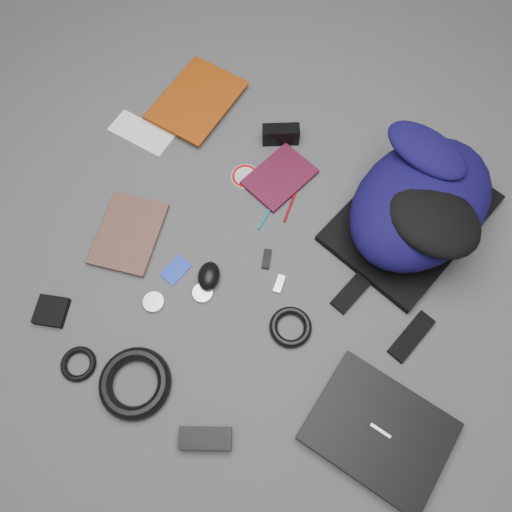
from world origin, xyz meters
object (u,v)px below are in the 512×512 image
(mouse, at_px, (209,276))
(pouch, at_px, (51,311))
(comic_book, at_px, (101,227))
(backpack, at_px, (421,202))
(power_brick, at_px, (205,438))
(textbook_red, at_px, (169,87))
(laptop, at_px, (379,431))
(dvd_case, at_px, (280,177))
(compact_camera, at_px, (281,135))

(mouse, height_order, pouch, mouse)
(comic_book, xyz_separation_m, mouse, (0.34, -0.03, 0.01))
(backpack, height_order, power_brick, backpack)
(backpack, height_order, pouch, backpack)
(backpack, bearing_deg, textbook_red, -170.28)
(comic_book, relative_size, power_brick, 1.85)
(laptop, height_order, dvd_case, laptop)
(pouch, bearing_deg, mouse, 34.07)
(textbook_red, height_order, mouse, mouse)
(dvd_case, bearing_deg, mouse, -76.79)
(compact_camera, xyz_separation_m, power_brick, (0.13, -0.86, -0.02))
(mouse, xyz_separation_m, power_brick, (0.15, -0.38, -0.01))
(backpack, xyz_separation_m, dvd_case, (-0.39, -0.01, -0.10))
(textbook_red, distance_m, comic_book, 0.51)
(laptop, distance_m, compact_camera, 0.86)
(laptop, bearing_deg, compact_camera, 138.23)
(comic_book, relative_size, pouch, 2.89)
(laptop, xyz_separation_m, pouch, (-0.88, -0.02, -0.01))
(comic_book, height_order, pouch, pouch)
(mouse, bearing_deg, backpack, 25.14)
(textbook_red, relative_size, comic_book, 1.24)
(backpack, bearing_deg, dvd_case, -157.53)
(power_brick, bearing_deg, compact_camera, 78.07)
(comic_book, distance_m, dvd_case, 0.53)
(laptop, bearing_deg, comic_book, 176.97)
(compact_camera, relative_size, power_brick, 0.89)
(laptop, distance_m, pouch, 0.88)
(compact_camera, xyz_separation_m, mouse, (-0.02, -0.49, -0.01))
(laptop, distance_m, power_brick, 0.41)
(dvd_case, relative_size, compact_camera, 1.76)
(laptop, relative_size, comic_book, 1.39)
(compact_camera, distance_m, mouse, 0.49)
(backpack, distance_m, laptop, 0.59)
(textbook_red, bearing_deg, pouch, -77.64)
(backpack, bearing_deg, compact_camera, -173.91)
(textbook_red, height_order, compact_camera, compact_camera)
(backpack, height_order, mouse, backpack)
(comic_book, height_order, power_brick, power_brick)
(compact_camera, height_order, pouch, compact_camera)
(backpack, relative_size, laptop, 1.59)
(backpack, distance_m, comic_book, 0.88)
(comic_book, bearing_deg, pouch, -97.92)
(comic_book, distance_m, power_brick, 0.64)
(comic_book, bearing_deg, backpack, 15.87)
(pouch, bearing_deg, laptop, 1.43)
(textbook_red, bearing_deg, compact_camera, 2.81)
(dvd_case, height_order, compact_camera, compact_camera)
(comic_book, relative_size, compact_camera, 2.07)
(compact_camera, xyz_separation_m, pouch, (-0.37, -0.72, -0.02))
(backpack, relative_size, textbook_red, 1.77)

